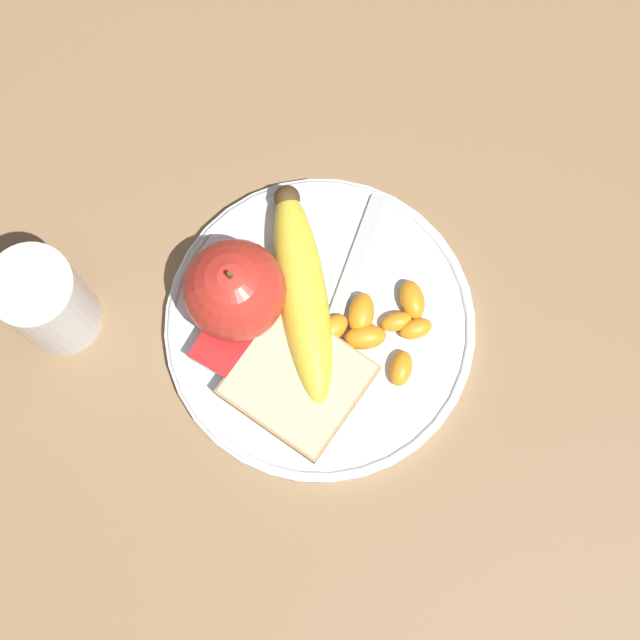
% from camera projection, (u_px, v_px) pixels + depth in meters
% --- Properties ---
extents(ground_plane, '(3.00, 3.00, 0.00)m').
position_uv_depth(ground_plane, '(320.00, 329.00, 0.87)').
color(ground_plane, olive).
extents(plate, '(0.25, 0.25, 0.01)m').
position_uv_depth(plate, '(320.00, 327.00, 0.87)').
color(plate, silver).
rests_on(plate, ground_plane).
extents(juice_glass, '(0.06, 0.06, 0.11)m').
position_uv_depth(juice_glass, '(48.00, 303.00, 0.83)').
color(juice_glass, silver).
rests_on(juice_glass, ground_plane).
extents(apple, '(0.08, 0.08, 0.09)m').
position_uv_depth(apple, '(235.00, 290.00, 0.83)').
color(apple, red).
rests_on(apple, plate).
extents(banana, '(0.14, 0.16, 0.04)m').
position_uv_depth(banana, '(302.00, 292.00, 0.85)').
color(banana, yellow).
rests_on(banana, plate).
extents(bread_slice, '(0.10, 0.10, 0.02)m').
position_uv_depth(bread_slice, '(298.00, 381.00, 0.84)').
color(bread_slice, '#AB8751').
rests_on(bread_slice, plate).
extents(fork, '(0.05, 0.20, 0.00)m').
position_uv_depth(fork, '(330.00, 323.00, 0.86)').
color(fork, '#B2B2B7').
rests_on(fork, plate).
extents(jam_packet, '(0.05, 0.04, 0.02)m').
position_uv_depth(jam_packet, '(227.00, 352.00, 0.85)').
color(jam_packet, silver).
rests_on(jam_packet, plate).
extents(orange_segment_0, '(0.03, 0.04, 0.02)m').
position_uv_depth(orange_segment_0, '(361.00, 314.00, 0.85)').
color(orange_segment_0, orange).
rests_on(orange_segment_0, plate).
extents(orange_segment_1, '(0.02, 0.03, 0.02)m').
position_uv_depth(orange_segment_1, '(403.00, 365.00, 0.85)').
color(orange_segment_1, orange).
rests_on(orange_segment_1, plate).
extents(orange_segment_2, '(0.04, 0.04, 0.02)m').
position_uv_depth(orange_segment_2, '(365.00, 337.00, 0.85)').
color(orange_segment_2, orange).
rests_on(orange_segment_2, plate).
extents(orange_segment_3, '(0.03, 0.03, 0.01)m').
position_uv_depth(orange_segment_3, '(416.00, 329.00, 0.85)').
color(orange_segment_3, orange).
rests_on(orange_segment_3, plate).
extents(orange_segment_4, '(0.03, 0.03, 0.01)m').
position_uv_depth(orange_segment_4, '(396.00, 322.00, 0.86)').
color(orange_segment_4, orange).
rests_on(orange_segment_4, plate).
extents(orange_segment_5, '(0.03, 0.04, 0.02)m').
position_uv_depth(orange_segment_5, '(331.00, 329.00, 0.85)').
color(orange_segment_5, orange).
rests_on(orange_segment_5, plate).
extents(orange_segment_6, '(0.04, 0.04, 0.02)m').
position_uv_depth(orange_segment_6, '(412.00, 299.00, 0.86)').
color(orange_segment_6, orange).
rests_on(orange_segment_6, plate).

